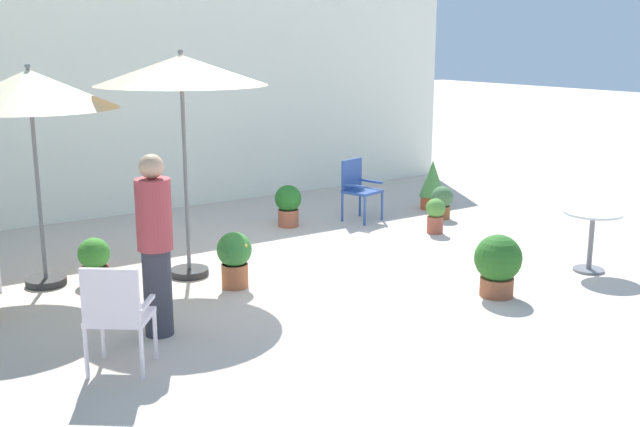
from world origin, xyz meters
The scene contains 15 objects.
ground_plane centered at (0.00, 0.00, 0.00)m, with size 60.00×60.00×0.00m, color beige.
villa_facade centered at (0.00, 4.22, 1.84)m, with size 11.13×0.30×3.68m, color white.
patio_umbrella_0 centered at (-1.22, 0.66, 2.29)m, with size 1.88×1.88×2.55m.
patio_umbrella_1 centered at (-2.68, 1.23, 2.12)m, with size 1.82×1.82×2.41m.
cafe_table_0 centered at (2.75, -1.80, 0.49)m, with size 0.65×0.65×0.71m.
patio_chair_1 centered at (2.02, 1.77, 0.53)m, with size 0.59×0.57×0.91m.
patio_chair_2 centered at (-2.77, -1.41, 0.53)m, with size 0.65×0.64×0.93m.
potted_plant_0 centered at (0.95, 2.02, 0.33)m, with size 0.39×0.39×0.60m.
potted_plant_1 centered at (-2.19, 1.03, 0.26)m, with size 0.35×0.35×0.51m.
potted_plant_2 centered at (-0.98, 0.00, 0.34)m, with size 0.38×0.38×0.62m.
potted_plant_3 centered at (1.19, -1.80, 0.36)m, with size 0.50×0.50×0.67m.
potted_plant_4 centered at (3.46, 1.72, 0.41)m, with size 0.41×0.41×0.78m.
potted_plant_5 centered at (2.45, 0.54, 0.27)m, with size 0.27×0.27×0.49m.
potted_plant_7 centered at (3.13, 1.13, 0.27)m, with size 0.33×0.33×0.50m.
standing_person centered at (-2.18, -0.82, 0.87)m, with size 0.45×0.45×1.68m.
Camera 1 is at (-4.59, -7.06, 2.67)m, focal length 42.28 mm.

